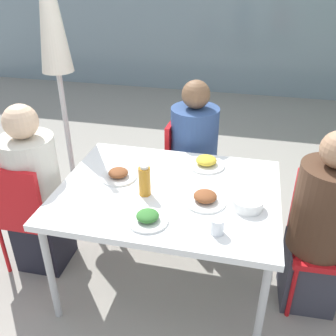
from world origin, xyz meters
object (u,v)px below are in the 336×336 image
person_right (319,230)px  drinking_cup (217,226)px  person_far (193,159)px  salad_bowl (247,203)px  bottle (145,181)px  chair_left (25,209)px  person_left (36,196)px  chair_right (324,230)px  closed_umbrella (52,26)px  chair_far (185,161)px

person_right → drinking_cup: (-0.58, -0.39, 0.23)m
person_far → salad_bowl: (0.44, -0.85, 0.22)m
bottle → chair_left: bearing=-179.2°
person_far → drinking_cup: person_far is taller
chair_left → person_left: 0.11m
person_right → drinking_cup: 0.74m
person_left → person_right: person_left is taller
person_left → chair_right: (1.88, 0.14, -0.07)m
closed_umbrella → person_left: bearing=-80.0°
closed_umbrella → person_right: bearing=-20.3°
chair_left → closed_umbrella: bearing=95.1°
person_right → chair_right: bearing=-122.0°
chair_far → drinking_cup: 1.26m
closed_umbrella → person_far: bearing=-0.4°
person_right → person_left: bearing=-0.9°
person_left → bottle: bearing=-5.8°
drinking_cup → person_left: bearing=165.2°
chair_left → closed_umbrella: closed_umbrella is taller
person_right → person_far: size_ratio=1.00×
person_left → chair_far: size_ratio=1.41×
chair_left → chair_right: 1.95m
chair_right → chair_far: size_ratio=1.00×
chair_right → person_far: bearing=-37.2°
chair_right → chair_left: bearing=3.8°
closed_umbrella → salad_bowl: bearing=-29.3°
person_left → person_right: (1.84, 0.06, -0.01)m
chair_left → bottle: bottle is taller
chair_far → bottle: (-0.08, -0.90, 0.33)m
bottle → person_far: bearing=79.5°
chair_far → salad_bowl: size_ratio=4.91×
person_right → salad_bowl: (-0.44, -0.13, 0.22)m
drinking_cup → person_right: bearing=33.7°
chair_left → salad_bowl: size_ratio=4.91×
person_far → bottle: 0.91m
person_right → chair_far: bearing=-41.6°
salad_bowl → person_left: bearing=177.0°
person_left → drinking_cup: size_ratio=14.06×
chair_right → salad_bowl: chair_right is taller
chair_right → person_right: bearing=58.0°
person_far → drinking_cup: bearing=17.8°
chair_left → chair_far: bearing=43.8°
chair_right → closed_umbrella: bearing=-20.4°
drinking_cup → salad_bowl: (0.14, 0.26, -0.01)m
person_right → chair_left: bearing=1.5°
chair_left → bottle: bearing=-0.0°
chair_right → person_left: bearing=1.5°
person_left → bottle: (0.80, -0.07, 0.27)m
person_right → bottle: bearing=4.2°
chair_far → drinking_cup: (0.38, -1.17, 0.28)m
person_left → chair_left: bearing=-122.0°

